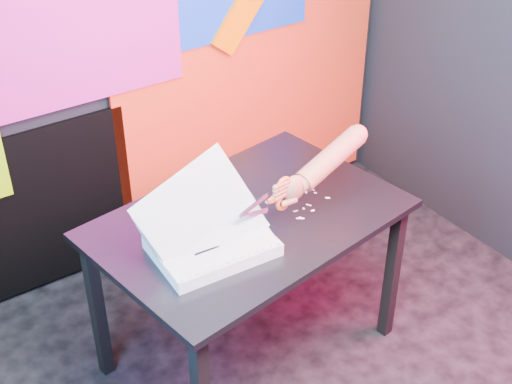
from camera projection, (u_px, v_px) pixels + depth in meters
room at (346, 137)px, 2.15m from camera, size 3.01×3.01×2.71m
backdrop at (150, 82)px, 3.40m from camera, size 2.88×0.05×2.08m
work_table at (249, 234)px, 2.89m from camera, size 1.31×0.97×0.75m
printout_stack at (212, 244)px, 2.63m from camera, size 0.50×0.34×0.39m
scissors at (280, 196)px, 2.70m from camera, size 0.27×0.05×0.15m
hand_forearm at (325, 163)px, 2.82m from camera, size 0.50×0.14×0.20m
paper_clippings at (305, 202)px, 2.92m from camera, size 0.21×0.18×0.00m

